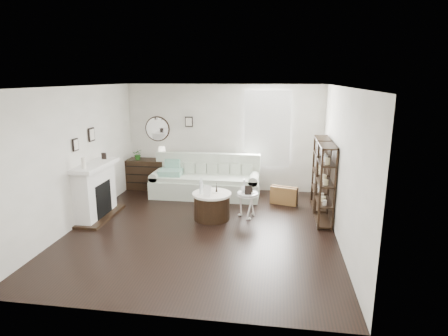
% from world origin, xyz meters
% --- Properties ---
extents(room, '(5.50, 5.50, 5.50)m').
position_xyz_m(room, '(0.73, 2.70, 1.60)').
color(room, black).
rests_on(room, ground).
extents(fireplace, '(0.50, 1.40, 1.84)m').
position_xyz_m(fireplace, '(-2.32, 0.30, 0.54)').
color(fireplace, white).
rests_on(fireplace, ground).
extents(shelf_unit_far, '(0.30, 0.80, 1.60)m').
position_xyz_m(shelf_unit_far, '(2.33, 1.55, 0.80)').
color(shelf_unit_far, black).
rests_on(shelf_unit_far, ground).
extents(shelf_unit_near, '(0.30, 0.80, 1.60)m').
position_xyz_m(shelf_unit_near, '(2.33, 0.65, 0.80)').
color(shelf_unit_near, black).
rests_on(shelf_unit_near, ground).
extents(sofa, '(2.62, 0.91, 1.02)m').
position_xyz_m(sofa, '(-0.35, 2.08, 0.34)').
color(sofa, '#B2BBA7').
rests_on(sofa, ground).
extents(quilt, '(0.57, 0.48, 0.14)m').
position_xyz_m(quilt, '(-1.21, 1.95, 0.59)').
color(quilt, '#299774').
rests_on(quilt, sofa).
extents(suitcase, '(0.65, 0.36, 0.41)m').
position_xyz_m(suitcase, '(1.56, 1.72, 0.20)').
color(suitcase, olive).
rests_on(suitcase, ground).
extents(dresser, '(1.17, 0.50, 0.78)m').
position_xyz_m(dresser, '(-1.91, 2.47, 0.39)').
color(dresser, black).
rests_on(dresser, ground).
extents(table_lamp, '(0.23, 0.23, 0.35)m').
position_xyz_m(table_lamp, '(-1.57, 2.47, 0.96)').
color(table_lamp, '#F2E7CB').
rests_on(table_lamp, dresser).
extents(potted_plant, '(0.30, 0.28, 0.28)m').
position_xyz_m(potted_plant, '(-2.20, 2.42, 0.92)').
color(potted_plant, '#205618').
rests_on(potted_plant, dresser).
extents(drum_table, '(0.80, 0.80, 0.56)m').
position_xyz_m(drum_table, '(0.08, 0.55, 0.28)').
color(drum_table, black).
rests_on(drum_table, ground).
extents(pedestal_table, '(0.44, 0.44, 0.54)m').
position_xyz_m(pedestal_table, '(0.79, 0.75, 0.49)').
color(pedestal_table, white).
rests_on(pedestal_table, ground).
extents(eiffel_drum, '(0.11, 0.11, 0.18)m').
position_xyz_m(eiffel_drum, '(0.16, 0.61, 0.65)').
color(eiffel_drum, black).
rests_on(eiffel_drum, drum_table).
extents(bottle_drum, '(0.08, 0.08, 0.34)m').
position_xyz_m(bottle_drum, '(-0.13, 0.47, 0.73)').
color(bottle_drum, silver).
rests_on(bottle_drum, drum_table).
extents(card_frame_drum, '(0.17, 0.10, 0.21)m').
position_xyz_m(card_frame_drum, '(0.02, 0.35, 0.66)').
color(card_frame_drum, white).
rests_on(card_frame_drum, drum_table).
extents(eiffel_ped, '(0.11, 0.11, 0.16)m').
position_xyz_m(eiffel_ped, '(0.88, 0.78, 0.62)').
color(eiffel_ped, black).
rests_on(eiffel_ped, pedestal_table).
extents(flask_ped, '(0.15, 0.15, 0.27)m').
position_xyz_m(flask_ped, '(0.72, 0.77, 0.67)').
color(flask_ped, silver).
rests_on(flask_ped, pedestal_table).
extents(card_frame_ped, '(0.14, 0.07, 0.18)m').
position_xyz_m(card_frame_ped, '(0.81, 0.64, 0.63)').
color(card_frame_ped, black).
rests_on(card_frame_ped, pedestal_table).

